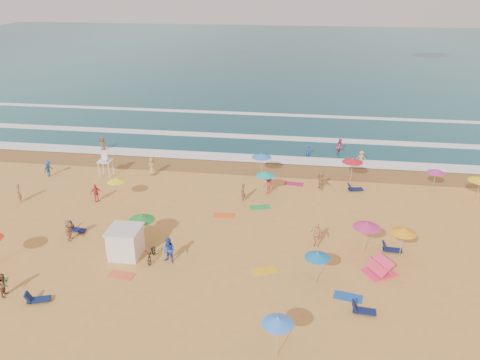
# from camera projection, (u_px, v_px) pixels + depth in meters

# --- Properties ---
(ground) EXTENTS (220.00, 220.00, 0.00)m
(ground) POSITION_uv_depth(u_px,v_px,m) (209.00, 228.00, 36.06)
(ground) COLOR gold
(ground) RESTS_ON ground
(ocean) EXTENTS (220.00, 140.00, 0.18)m
(ocean) POSITION_uv_depth(u_px,v_px,m) (279.00, 55.00, 112.12)
(ocean) COLOR #0C4756
(ocean) RESTS_ON ground
(wet_sand) EXTENTS (220.00, 220.00, 0.00)m
(wet_sand) POSITION_uv_depth(u_px,v_px,m) (234.00, 167.00, 47.38)
(wet_sand) COLOR olive
(wet_sand) RESTS_ON ground
(surf_foam) EXTENTS (200.00, 18.70, 0.05)m
(surf_foam) POSITION_uv_depth(u_px,v_px,m) (245.00, 138.00, 55.33)
(surf_foam) COLOR white
(surf_foam) RESTS_ON ground
(cabana) EXTENTS (2.00, 2.00, 2.00)m
(cabana) POSITION_uv_depth(u_px,v_px,m) (126.00, 243.00, 32.15)
(cabana) COLOR white
(cabana) RESTS_ON ground
(cabana_roof) EXTENTS (2.20, 2.20, 0.12)m
(cabana_roof) POSITION_uv_depth(u_px,v_px,m) (124.00, 229.00, 31.72)
(cabana_roof) COLOR silver
(cabana_roof) RESTS_ON cabana
(bicycle) EXTENTS (0.83, 1.96, 1.00)m
(bicycle) POSITION_uv_depth(u_px,v_px,m) (152.00, 253.00, 31.83)
(bicycle) COLOR black
(bicycle) RESTS_ON ground
(lifeguard_stand) EXTENTS (1.20, 1.20, 2.10)m
(lifeguard_stand) POSITION_uv_depth(u_px,v_px,m) (106.00, 166.00, 44.92)
(lifeguard_stand) COLOR white
(lifeguard_stand) RESTS_ON ground
(beach_umbrellas) EXTENTS (57.27, 25.97, 0.74)m
(beach_umbrellas) POSITION_uv_depth(u_px,v_px,m) (231.00, 199.00, 35.91)
(beach_umbrellas) COLOR #327CE4
(beach_umbrellas) RESTS_ON ground
(loungers) EXTENTS (53.49, 19.77, 0.34)m
(loungers) POSITION_uv_depth(u_px,v_px,m) (276.00, 257.00, 32.02)
(loungers) COLOR #0E174A
(loungers) RESTS_ON ground
(towels) EXTENTS (51.86, 19.25, 0.03)m
(towels) POSITION_uv_depth(u_px,v_px,m) (214.00, 240.00, 34.43)
(towels) COLOR red
(towels) RESTS_ON ground
(popup_tents) EXTENTS (15.86, 9.13, 1.20)m
(popup_tents) POSITION_uv_depth(u_px,v_px,m) (473.00, 244.00, 32.74)
(popup_tents) COLOR #FE3868
(popup_tents) RESTS_ON ground
(beachgoers) EXTENTS (34.68, 28.99, 2.09)m
(beachgoers) POSITION_uv_depth(u_px,v_px,m) (185.00, 188.00, 40.86)
(beachgoers) COLOR #A36F4B
(beachgoers) RESTS_ON ground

